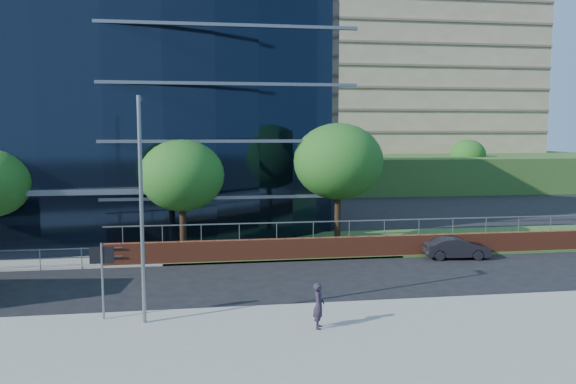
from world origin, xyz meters
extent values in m
cube|color=#2D511E|center=(24.00, 11.00, 0.06)|extent=(36.00, 8.00, 0.12)
cube|color=black|center=(-4.00, 24.00, 8.00)|extent=(38.00, 16.00, 16.00)
cube|color=brown|center=(20.00, 7.30, 0.60)|extent=(34.00, 0.40, 1.20)
cube|color=slate|center=(20.00, 7.30, 2.08)|extent=(34.00, 0.06, 0.06)
cube|color=#2D511E|center=(32.00, 56.00, 2.00)|extent=(60.00, 42.00, 4.00)
cube|color=gray|center=(32.00, 58.00, 17.00)|extent=(50.00, 12.00, 26.00)
cylinder|color=slate|center=(4.50, -1.60, 1.55)|extent=(0.08, 0.08, 2.80)
cube|color=black|center=(4.50, -1.58, 2.50)|extent=(0.85, 0.06, 0.60)
cylinder|color=black|center=(7.00, 9.00, 1.54)|extent=(0.36, 0.36, 3.08)
ellipsoid|color=#1E4C15|center=(7.00, 9.00, 4.55)|extent=(4.62, 4.62, 3.93)
cylinder|color=black|center=(16.00, 10.00, 1.76)|extent=(0.36, 0.36, 3.52)
ellipsoid|color=#1E4C15|center=(16.00, 10.00, 5.20)|extent=(5.28, 5.28, 4.49)
cylinder|color=black|center=(24.00, 40.00, 1.54)|extent=(0.36, 0.36, 3.08)
ellipsoid|color=#1E4C15|center=(24.00, 40.00, 4.55)|extent=(4.62, 4.62, 3.93)
cylinder|color=black|center=(40.00, 42.00, 1.43)|extent=(0.36, 0.36, 2.86)
ellipsoid|color=#1E4C15|center=(40.00, 42.00, 4.23)|extent=(4.29, 4.29, 3.65)
cylinder|color=slate|center=(6.00, -2.20, 4.15)|extent=(0.14, 0.14, 8.00)
cube|color=slate|center=(6.00, -1.85, 8.05)|extent=(0.15, 0.70, 0.12)
imported|color=black|center=(21.82, 6.39, 0.59)|extent=(3.68, 1.62, 1.17)
imported|color=#231C2A|center=(12.01, -3.69, 0.95)|extent=(0.51, 0.66, 1.59)
camera|label=1|loc=(8.14, -22.10, 6.87)|focal=35.00mm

